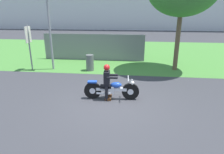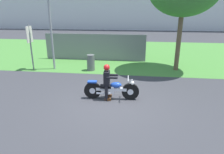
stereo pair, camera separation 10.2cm
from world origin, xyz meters
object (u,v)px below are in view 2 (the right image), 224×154
at_px(sign_banner, 30,40).
at_px(motorcycle_lead, 112,89).
at_px(streetlight_pole, 51,9).
at_px(rider_lead, 107,79).
at_px(trash_can, 91,63).

bearing_deg(sign_banner, motorcycle_lead, -34.33).
bearing_deg(sign_banner, streetlight_pole, 11.91).
relative_size(motorcycle_lead, streetlight_pole, 0.40).
distance_m(rider_lead, streetlight_pole, 5.85).
relative_size(rider_lead, streetlight_pole, 0.26).
xyz_separation_m(streetlight_pole, sign_banner, (-1.31, -0.28, -1.67)).
xyz_separation_m(motorcycle_lead, sign_banner, (-5.12, 3.50, 1.32)).
bearing_deg(trash_can, motorcycle_lead, -65.59).
bearing_deg(motorcycle_lead, sign_banner, 143.04).
height_order(motorcycle_lead, rider_lead, rider_lead).
height_order(rider_lead, sign_banner, sign_banner).
relative_size(trash_can, sign_banner, 0.36).
relative_size(rider_lead, trash_can, 1.53).
bearing_deg(motorcycle_lead, rider_lead, 179.21).
height_order(motorcycle_lead, sign_banner, sign_banner).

